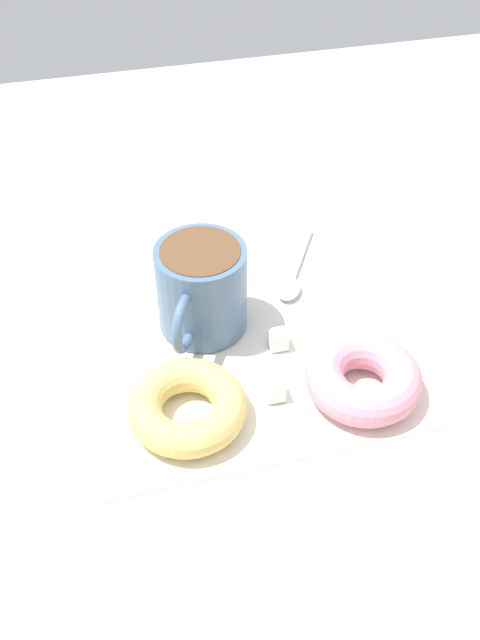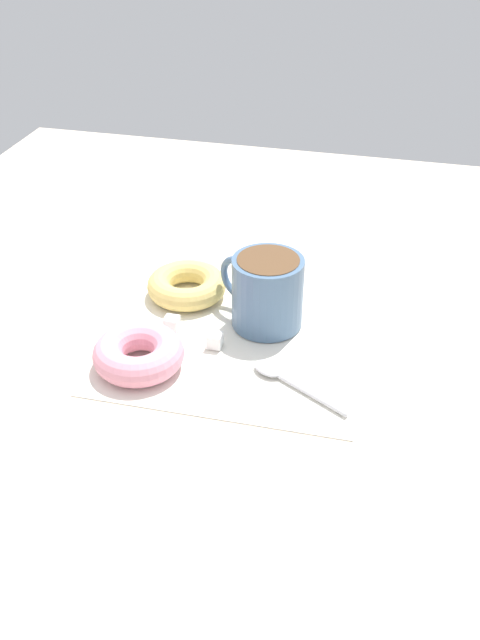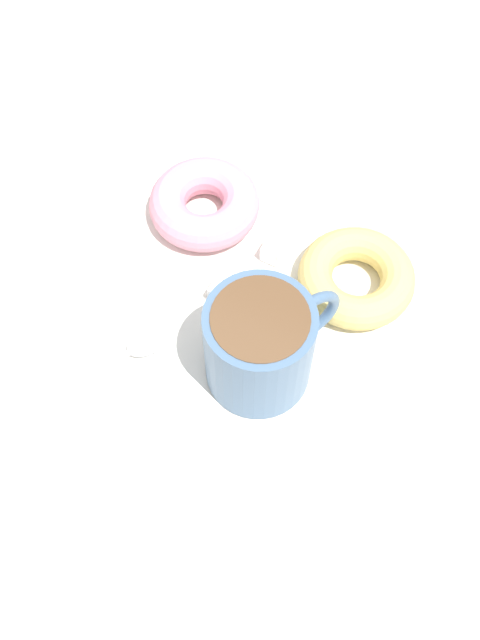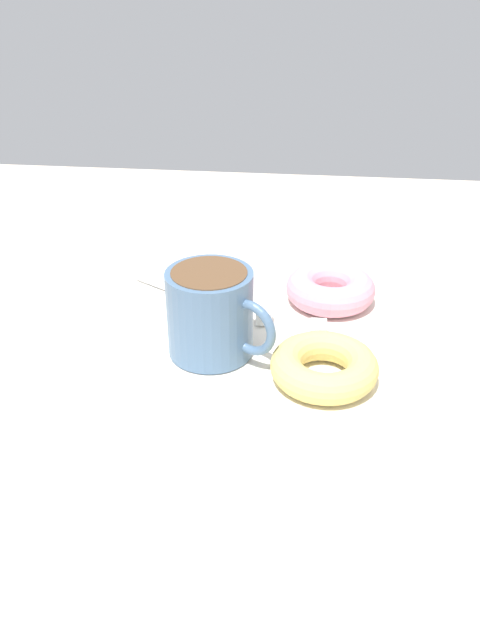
# 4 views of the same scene
# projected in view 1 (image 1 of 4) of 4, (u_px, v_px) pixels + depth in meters

# --- Properties ---
(ground_plane) EXTENTS (1.20, 1.20, 0.02)m
(ground_plane) POSITION_uv_depth(u_px,v_px,m) (216.00, 334.00, 0.71)
(ground_plane) COLOR beige
(napkin) EXTENTS (0.31, 0.31, 0.00)m
(napkin) POSITION_uv_depth(u_px,v_px,m) (240.00, 336.00, 0.69)
(napkin) COLOR white
(napkin) RESTS_ON ground_plane
(coffee_cup) EXTENTS (0.09, 0.11, 0.09)m
(coffee_cup) POSITION_uv_depth(u_px,v_px,m) (201.00, 288.00, 0.67)
(coffee_cup) COLOR slate
(coffee_cup) RESTS_ON napkin
(donut_near_cup) EXTENTS (0.10, 0.10, 0.03)m
(donut_near_cup) POSITION_uv_depth(u_px,v_px,m) (187.00, 407.00, 0.60)
(donut_near_cup) COLOR #E5C66B
(donut_near_cup) RESTS_ON napkin
(donut_far) EXTENTS (0.10, 0.10, 0.03)m
(donut_far) POSITION_uv_depth(u_px,v_px,m) (363.00, 378.00, 0.62)
(donut_far) COLOR pink
(donut_far) RESTS_ON napkin
(spoon) EXTENTS (0.08, 0.12, 0.01)m
(spoon) POSITION_uv_depth(u_px,v_px,m) (292.00, 279.00, 0.74)
(spoon) COLOR silver
(spoon) RESTS_ON napkin
(sugar_cube) EXTENTS (0.02, 0.02, 0.02)m
(sugar_cube) POSITION_uv_depth(u_px,v_px,m) (278.00, 339.00, 0.67)
(sugar_cube) COLOR white
(sugar_cube) RESTS_ON napkin
(sugar_cube_extra) EXTENTS (0.02, 0.02, 0.02)m
(sugar_cube_extra) POSITION_uv_depth(u_px,v_px,m) (274.00, 390.00, 0.63)
(sugar_cube_extra) COLOR white
(sugar_cube_extra) RESTS_ON napkin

